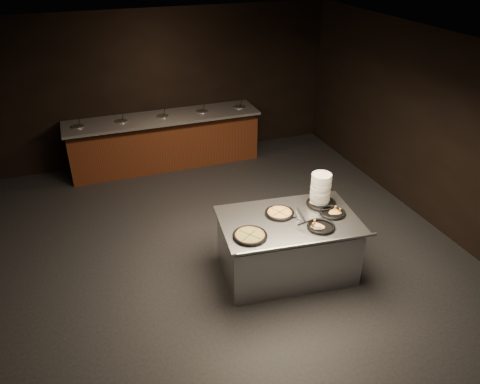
{
  "coord_description": "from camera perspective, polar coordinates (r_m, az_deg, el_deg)",
  "views": [
    {
      "loc": [
        -1.52,
        -4.87,
        4.12
      ],
      "look_at": [
        0.37,
        0.3,
        1.01
      ],
      "focal_mm": 35.0,
      "sensor_mm": 36.0,
      "label": 1
    }
  ],
  "objects": [
    {
      "name": "plate_stack",
      "position": [
        6.41,
        9.81,
        0.46
      ],
      "size": [
        0.27,
        0.27,
        0.42
      ],
      "primitive_type": "cylinder",
      "color": "silver",
      "rests_on": "serving_counter"
    },
    {
      "name": "pan_veggie_whole",
      "position": [
        5.7,
        1.22,
        -5.31
      ],
      "size": [
        0.43,
        0.43,
        0.04
      ],
      "rotation": [
        0.0,
        0.0,
        0.6
      ],
      "color": "black",
      "rests_on": "serving_counter"
    },
    {
      "name": "salad_bar",
      "position": [
        9.32,
        -9.09,
        5.78
      ],
      "size": [
        3.7,
        0.83,
        1.18
      ],
      "color": "#542A13",
      "rests_on": "ground"
    },
    {
      "name": "serving_counter",
      "position": [
        6.32,
        5.78,
        -6.68
      ],
      "size": [
        1.89,
        1.33,
        0.85
      ],
      "rotation": [
        0.0,
        0.0,
        -0.11
      ],
      "color": "silver",
      "rests_on": "ground"
    },
    {
      "name": "room",
      "position": [
        5.76,
        -2.43,
        1.79
      ],
      "size": [
        7.02,
        8.02,
        2.92
      ],
      "color": "black",
      "rests_on": "ground"
    },
    {
      "name": "server_right",
      "position": [
        5.88,
        8.42,
        -3.89
      ],
      "size": [
        0.3,
        0.18,
        0.15
      ],
      "rotation": [
        0.0,
        0.0,
        -0.41
      ],
      "color": "silver",
      "rests_on": "serving_counter"
    },
    {
      "name": "pan_cheese_whole",
      "position": [
        6.16,
        4.85,
        -2.54
      ],
      "size": [
        0.39,
        0.39,
        0.04
      ],
      "rotation": [
        0.0,
        0.0,
        0.39
      ],
      "color": "black",
      "rests_on": "serving_counter"
    },
    {
      "name": "pan_cheese_slices_b",
      "position": [
        5.95,
        9.85,
        -4.16
      ],
      "size": [
        0.36,
        0.36,
        0.04
      ],
      "rotation": [
        0.0,
        0.0,
        1.91
      ],
      "color": "black",
      "rests_on": "serving_counter"
    },
    {
      "name": "pan_cheese_slices_a",
      "position": [
        6.44,
        9.88,
        -1.35
      ],
      "size": [
        0.41,
        0.41,
        0.04
      ],
      "rotation": [
        0.0,
        0.0,
        0.77
      ],
      "color": "black",
      "rests_on": "serving_counter"
    },
    {
      "name": "server_left",
      "position": [
        6.05,
        7.22,
        -2.77
      ],
      "size": [
        0.11,
        0.31,
        0.15
      ],
      "rotation": [
        0.0,
        0.0,
        1.78
      ],
      "color": "silver",
      "rests_on": "serving_counter"
    },
    {
      "name": "pan_veggie_slices",
      "position": [
        6.26,
        11.19,
        -2.47
      ],
      "size": [
        0.35,
        0.35,
        0.04
      ],
      "rotation": [
        0.0,
        0.0,
        -0.2
      ],
      "color": "black",
      "rests_on": "serving_counter"
    }
  ]
}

